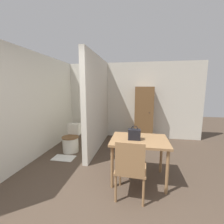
{
  "coord_description": "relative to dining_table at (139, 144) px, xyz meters",
  "views": [
    {
      "loc": [
        0.41,
        -1.44,
        1.67
      ],
      "look_at": [
        -0.18,
        1.94,
        1.12
      ],
      "focal_mm": 24.0,
      "sensor_mm": 36.0,
      "label": 1
    }
  ],
  "objects": [
    {
      "name": "wall_back",
      "position": [
        -0.45,
        2.52,
        0.57
      ],
      "size": [
        4.9,
        0.12,
        2.5
      ],
      "color": "beige",
      "rests_on": "ground_plane"
    },
    {
      "name": "toilet",
      "position": [
        -1.77,
        0.99,
        -0.4
      ],
      "size": [
        0.44,
        0.58,
        0.7
      ],
      "color": "silver",
      "rests_on": "ground_plane"
    },
    {
      "name": "wooden_chair",
      "position": [
        -0.13,
        -0.52,
        -0.17
      ],
      "size": [
        0.48,
        0.48,
        0.94
      ],
      "rotation": [
        0.0,
        0.0,
        -0.05
      ],
      "color": "#997047",
      "rests_on": "ground_plane"
    },
    {
      "name": "wall_left",
      "position": [
        -2.46,
        0.65,
        0.57
      ],
      "size": [
        0.12,
        4.61,
        2.5
      ],
      "color": "beige",
      "rests_on": "ground_plane"
    },
    {
      "name": "partition_wall",
      "position": [
        -1.14,
        1.37,
        0.57
      ],
      "size": [
        0.12,
        2.18,
        2.5
      ],
      "color": "beige",
      "rests_on": "ground_plane"
    },
    {
      "name": "handbag",
      "position": [
        -0.09,
        -0.04,
        0.19
      ],
      "size": [
        0.21,
        0.13,
        0.25
      ],
      "color": "black",
      "rests_on": "dining_table"
    },
    {
      "name": "bath_mat",
      "position": [
        -1.77,
        0.53,
        -0.67
      ],
      "size": [
        0.52,
        0.32,
        0.01
      ],
      "color": "silver",
      "rests_on": "ground_plane"
    },
    {
      "name": "wooden_cabinet",
      "position": [
        0.15,
        2.21,
        0.18
      ],
      "size": [
        0.57,
        0.49,
        1.71
      ],
      "color": "brown",
      "rests_on": "ground_plane"
    },
    {
      "name": "dining_table",
      "position": [
        0.0,
        0.0,
        0.0
      ],
      "size": [
        1.0,
        0.75,
        0.77
      ],
      "color": "#997047",
      "rests_on": "ground_plane"
    }
  ]
}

